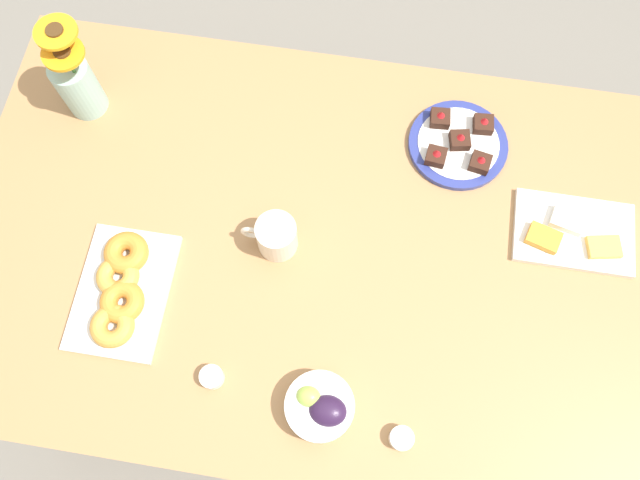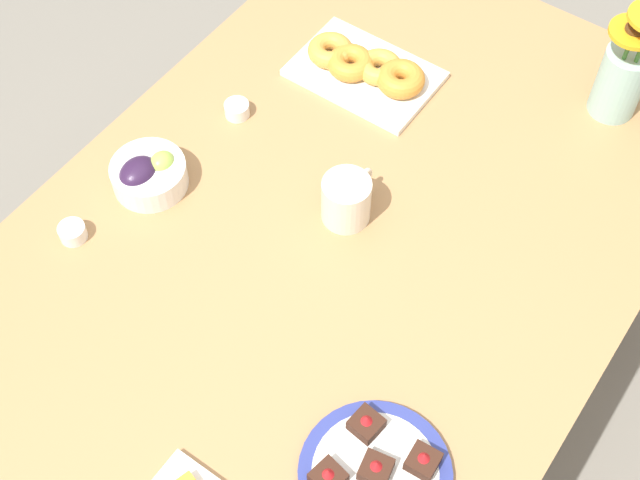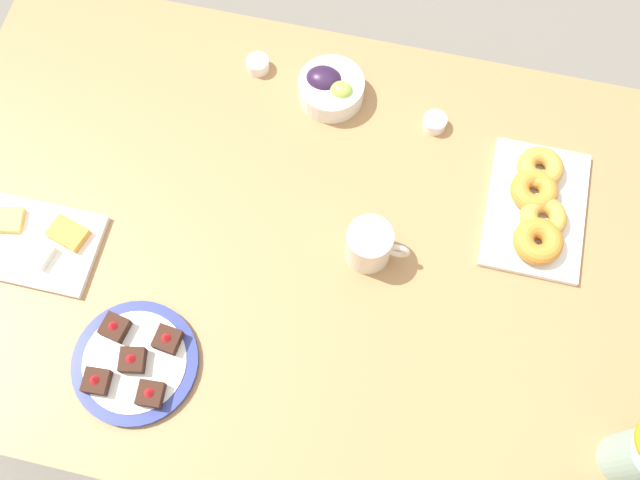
{
  "view_description": "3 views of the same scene",
  "coord_description": "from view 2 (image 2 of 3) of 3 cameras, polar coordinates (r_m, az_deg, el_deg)",
  "views": [
    {
      "loc": [
        -0.07,
        0.45,
        2.03
      ],
      "look_at": [
        0.0,
        0.0,
        0.78
      ],
      "focal_mm": 35.0,
      "sensor_mm": 36.0,
      "label": 1
    },
    {
      "loc": [
        -0.69,
        -0.49,
        2.03
      ],
      "look_at": [
        0.0,
        0.0,
        0.78
      ],
      "focal_mm": 50.0,
      "sensor_mm": 36.0,
      "label": 2
    },
    {
      "loc": [
        0.11,
        -0.47,
        2.03
      ],
      "look_at": [
        0.0,
        0.0,
        0.78
      ],
      "focal_mm": 40.0,
      "sensor_mm": 36.0,
      "label": 3
    }
  ],
  "objects": [
    {
      "name": "flower_vase",
      "position": [
        1.77,
        18.81,
        9.92
      ],
      "size": [
        0.11,
        0.11,
        0.26
      ],
      "color": "#99C1B7",
      "rests_on": "dining_table"
    },
    {
      "name": "jam_cup_honey",
      "position": [
        1.74,
        -5.34,
        8.35
      ],
      "size": [
        0.05,
        0.05,
        0.03
      ],
      "color": "white",
      "rests_on": "dining_table"
    },
    {
      "name": "ground_plane",
      "position": [
        2.2,
        -0.0,
        -11.46
      ],
      "size": [
        6.0,
        6.0,
        0.0
      ],
      "primitive_type": "plane",
      "color": "slate"
    },
    {
      "name": "jam_cup_berry",
      "position": [
        1.61,
        -15.56,
        0.51
      ],
      "size": [
        0.05,
        0.05,
        0.03
      ],
      "color": "white",
      "rests_on": "dining_table"
    },
    {
      "name": "croissant_platter",
      "position": [
        1.79,
        2.94,
        10.9
      ],
      "size": [
        0.19,
        0.28,
        0.05
      ],
      "color": "white",
      "rests_on": "dining_table"
    },
    {
      "name": "coffee_mug",
      "position": [
        1.55,
        1.72,
        2.63
      ],
      "size": [
        0.12,
        0.09,
        0.09
      ],
      "color": "silver",
      "rests_on": "dining_table"
    },
    {
      "name": "grape_bowl",
      "position": [
        1.64,
        -10.94,
        4.17
      ],
      "size": [
        0.14,
        0.14,
        0.07
      ],
      "color": "white",
      "rests_on": "dining_table"
    },
    {
      "name": "dessert_plate",
      "position": [
        1.36,
        3.56,
        -14.67
      ],
      "size": [
        0.23,
        0.23,
        0.05
      ],
      "color": "navy",
      "rests_on": "dining_table"
    },
    {
      "name": "dining_table",
      "position": [
        1.61,
        -0.0,
        -2.49
      ],
      "size": [
        1.6,
        1.0,
        0.74
      ],
      "color": "#A87A4C",
      "rests_on": "ground_plane"
    }
  ]
}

